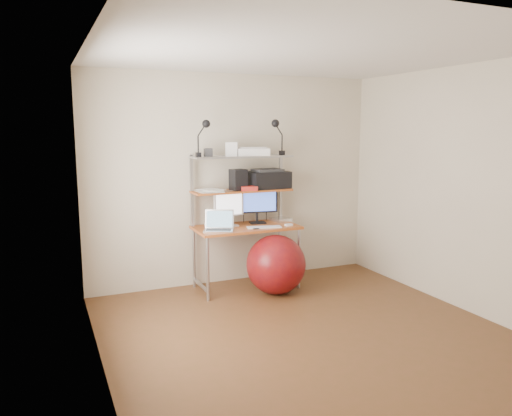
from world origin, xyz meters
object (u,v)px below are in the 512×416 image
Objects in this scene: printer at (267,179)px; exercise_ball at (276,265)px; monitor_black at (257,202)px; monitor_silver at (229,206)px; laptop at (219,226)px.

printer reaches higher than exercise_ball.
printer reaches higher than monitor_black.
monitor_black is 0.80m from exercise_ball.
monitor_silver is at bearing -165.19° from monitor_black.
laptop is (-0.56, -0.21, -0.21)m from monitor_black.
printer is (0.53, 0.08, 0.29)m from monitor_silver.
monitor_black is 1.27× the size of laptop.
laptop is at bearing 157.71° from exercise_ball.
laptop reaches higher than exercise_ball.
monitor_black is 0.98× the size of printer.
monitor_black is 0.31m from printer.
monitor_black reaches higher than monitor_silver.
monitor_black is at bearing 94.49° from exercise_ball.
monitor_black reaches higher than exercise_ball.
printer is 1.05m from exercise_ball.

